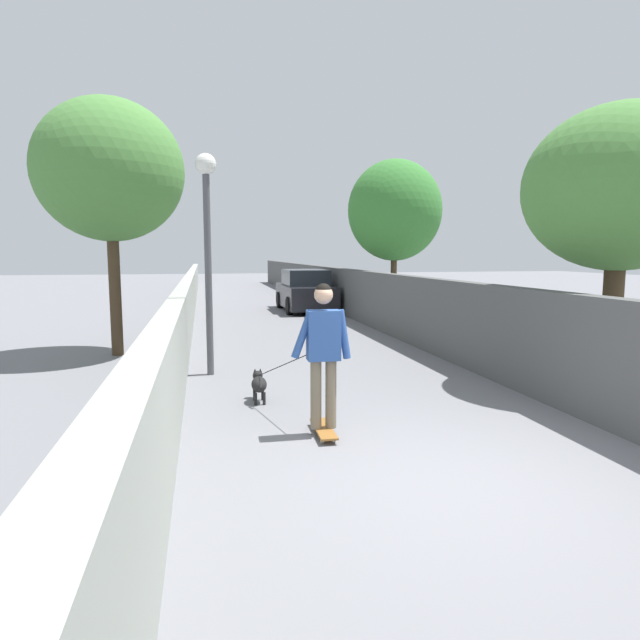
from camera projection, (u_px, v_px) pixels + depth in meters
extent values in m
plane|color=slate|center=(270.00, 316.00, 18.72)|extent=(80.00, 80.00, 0.00)
cube|color=#999E93|center=(188.00, 303.00, 16.13)|extent=(48.00, 0.30, 1.38)
cube|color=#4C4C4C|center=(361.00, 296.00, 17.24)|extent=(48.00, 0.30, 1.61)
cylinder|color=#473523|center=(612.00, 316.00, 8.79)|extent=(0.31, 0.31, 2.27)
ellipsoid|color=#4C843D|center=(620.00, 188.00, 8.54)|extent=(2.96, 2.96, 2.59)
cylinder|color=#473523|center=(394.00, 278.00, 18.44)|extent=(0.21, 0.21, 2.63)
ellipsoid|color=#387A33|center=(395.00, 210.00, 18.17)|extent=(3.12, 3.12, 3.34)
cylinder|color=#473523|center=(115.00, 286.00, 11.39)|extent=(0.24, 0.24, 2.92)
ellipsoid|color=#4C843D|center=(110.00, 170.00, 11.11)|extent=(2.99, 2.99, 2.87)
cylinder|color=#4C4C51|center=(208.00, 276.00, 9.50)|extent=(0.12, 0.12, 3.50)
sphere|color=silver|center=(206.00, 164.00, 9.27)|extent=(0.36, 0.36, 0.36)
cube|color=brown|center=(323.00, 429.00, 6.48)|extent=(0.81, 0.22, 0.02)
cylinder|color=beige|center=(314.00, 425.00, 6.75)|extent=(0.06, 0.03, 0.06)
cylinder|color=beige|center=(325.00, 425.00, 6.77)|extent=(0.06, 0.03, 0.06)
cylinder|color=beige|center=(322.00, 440.00, 6.20)|extent=(0.06, 0.03, 0.06)
cylinder|color=beige|center=(334.00, 440.00, 6.23)|extent=(0.06, 0.03, 0.06)
cylinder|color=#726651|center=(316.00, 394.00, 6.41)|extent=(0.13, 0.13, 0.82)
cylinder|color=#726651|center=(331.00, 394.00, 6.45)|extent=(0.13, 0.13, 0.82)
cube|color=#2D5199|center=(323.00, 335.00, 6.34)|extent=(0.23, 0.39, 0.59)
cylinder|color=#2D5199|center=(303.00, 334.00, 6.30)|extent=(0.10, 0.29, 0.58)
cylinder|color=#2D5199|center=(344.00, 334.00, 6.39)|extent=(0.09, 0.18, 0.59)
sphere|color=tan|center=(324.00, 295.00, 6.29)|extent=(0.22, 0.22, 0.22)
sphere|color=black|center=(324.00, 291.00, 6.28)|extent=(0.19, 0.19, 0.19)
ellipsoid|color=black|center=(259.00, 384.00, 7.85)|extent=(0.41, 0.23, 0.22)
sphere|color=black|center=(258.00, 376.00, 8.10)|extent=(0.15, 0.15, 0.15)
cone|color=black|center=(255.00, 370.00, 8.08)|extent=(0.05, 0.05, 0.06)
cone|color=black|center=(260.00, 370.00, 8.10)|extent=(0.05, 0.05, 0.06)
cylinder|color=black|center=(254.00, 394.00, 7.99)|extent=(0.04, 0.04, 0.18)
cylinder|color=black|center=(263.00, 394.00, 8.01)|extent=(0.04, 0.04, 0.18)
cylinder|color=black|center=(256.00, 399.00, 7.74)|extent=(0.04, 0.04, 0.18)
cylinder|color=black|center=(264.00, 399.00, 7.76)|extent=(0.04, 0.04, 0.18)
cylinder|color=black|center=(260.00, 383.00, 7.60)|extent=(0.14, 0.03, 0.13)
cylinder|color=black|center=(288.00, 363.00, 7.10)|extent=(1.58, 0.62, 0.66)
cube|color=black|center=(305.00, 296.00, 20.39)|extent=(3.99, 1.70, 0.80)
cube|color=#262B33|center=(305.00, 278.00, 20.30)|extent=(2.08, 1.50, 0.60)
cylinder|color=black|center=(280.00, 300.00, 21.45)|extent=(0.64, 0.22, 0.64)
cylinder|color=black|center=(319.00, 299.00, 21.78)|extent=(0.64, 0.22, 0.64)
cylinder|color=black|center=(290.00, 306.00, 19.05)|extent=(0.64, 0.22, 0.64)
cylinder|color=black|center=(334.00, 305.00, 19.38)|extent=(0.64, 0.22, 0.64)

